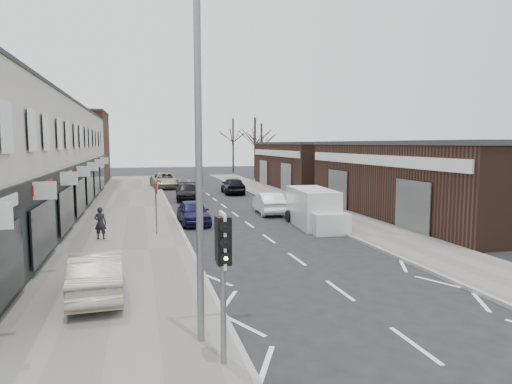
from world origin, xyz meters
TOP-DOWN VIEW (x-y plane):
  - ground at (0.00, 0.00)m, footprint 160.00×160.00m
  - pavement_left at (-6.75, 22.00)m, footprint 5.50×64.00m
  - pavement_right at (5.75, 22.00)m, footprint 3.50×64.00m
  - shop_terrace_left at (-13.50, 19.50)m, footprint 8.00×41.00m
  - brick_block_far at (-13.50, 45.00)m, footprint 8.00×10.00m
  - right_unit_near at (12.50, 14.00)m, footprint 10.00×18.00m
  - right_unit_far at (12.50, 34.00)m, footprint 10.00×16.00m
  - tree_far_a at (9.00, 48.00)m, footprint 3.60×3.60m
  - tree_far_b at (11.50, 54.00)m, footprint 3.60×3.60m
  - tree_far_c at (8.50, 60.00)m, footprint 3.60×3.60m
  - traffic_light at (-4.40, -2.02)m, footprint 0.28×0.60m
  - street_lamp at (-4.53, -0.80)m, footprint 2.23×0.22m
  - warning_sign at (-5.16, 12.00)m, footprint 0.12×0.80m
  - white_van at (3.30, 12.55)m, footprint 2.24×5.46m
  - sedan_on_pavement at (-7.23, 2.95)m, footprint 1.63×4.15m
  - pedestrian at (-7.77, 11.34)m, footprint 0.62×0.47m
  - parked_car_left_a at (-3.03, 15.01)m, footprint 1.73×4.02m
  - parked_car_left_b at (-2.20, 26.08)m, footprint 2.17×4.72m
  - parked_car_left_c at (-3.40, 36.97)m, footprint 3.05×5.84m
  - parked_car_right_a at (2.20, 17.66)m, footprint 1.76×4.30m
  - parked_car_right_b at (2.30, 29.84)m, footprint 1.98×4.54m

SIDE VIEW (x-z plane):
  - ground at x=0.00m, z-range 0.00..0.00m
  - tree_far_a at x=9.00m, z-range -4.00..4.00m
  - tree_far_b at x=11.50m, z-range -3.75..3.75m
  - tree_far_c at x=8.50m, z-range -4.25..4.25m
  - pavement_left at x=-6.75m, z-range 0.00..0.12m
  - pavement_right at x=5.75m, z-range 0.00..0.12m
  - parked_car_left_b at x=-2.20m, z-range 0.00..1.34m
  - parked_car_left_a at x=-3.03m, z-range 0.00..1.35m
  - parked_car_right_a at x=2.20m, z-range 0.00..1.39m
  - parked_car_right_b at x=2.30m, z-range 0.00..1.52m
  - parked_car_left_c at x=-3.40m, z-range 0.00..1.57m
  - sedan_on_pavement at x=-7.23m, z-range 0.12..1.47m
  - pedestrian at x=-7.77m, z-range 0.12..1.64m
  - white_van at x=3.30m, z-range -0.06..2.02m
  - warning_sign at x=-5.16m, z-range 0.85..3.55m
  - right_unit_near at x=12.50m, z-range 0.00..4.50m
  - right_unit_far at x=12.50m, z-range 0.00..4.50m
  - traffic_light at x=-4.40m, z-range 0.86..3.96m
  - shop_terrace_left at x=-13.50m, z-range 0.00..7.10m
  - brick_block_far at x=-13.50m, z-range 0.00..8.00m
  - street_lamp at x=-4.53m, z-range 0.62..8.62m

